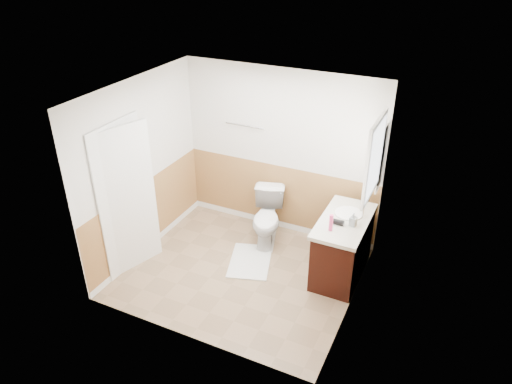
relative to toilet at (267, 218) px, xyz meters
The scene contains 32 objects.
floor 0.92m from the toilet, 90.26° to the right, with size 3.00×3.00×0.00m, color #8C7051.
ceiling 2.26m from the toilet, 90.26° to the right, with size 3.00×3.00×0.00m, color white.
wall_back 0.97m from the toilet, 90.46° to the left, with size 3.00×3.00×0.00m, color silver.
wall_front 2.30m from the toilet, 90.10° to the right, with size 3.00×3.00×0.00m, color silver.
wall_left 1.92m from the toilet, 150.94° to the right, with size 3.00×3.00×0.00m, color silver.
wall_right 1.91m from the toilet, 29.18° to the right, with size 3.00×3.00×0.00m, color silver.
wainscot_back 0.46m from the toilet, 90.48° to the left, with size 3.00×3.00×0.00m, color olive.
wainscot_front 2.13m from the toilet, 90.10° to the right, with size 3.00×3.00×0.00m, color olive.
wainscot_left 1.71m from the toilet, 150.74° to the right, with size 2.60×2.60×0.00m, color olive.
wainscot_right 1.71m from the toilet, 29.38° to the right, with size 2.60×2.60×0.00m, color olive.
toilet is the anchor object (origin of this frame).
bath_mat 0.69m from the toilet, 90.00° to the right, with size 0.55×0.80×0.02m, color white.
vanity_cabinet 1.24m from the toilet, 12.45° to the right, with size 0.55×1.10×0.80m, color black.
vanity_knob_left 0.99m from the toilet, 21.98° to the right, with size 0.03×0.03×0.03m, color #B4B5BB.
vanity_knob_right 0.94m from the toilet, 10.40° to the right, with size 0.03×0.03×0.03m, color #BBBCC2.
countertop 1.30m from the toilet, 12.55° to the right, with size 0.60×1.15×0.05m, color silver.
sink_basin 1.30m from the toilet, ahead, with size 0.36×0.36×0.02m, color white.
faucet 1.49m from the toilet, ahead, with size 0.02×0.02×0.14m, color silver.
lotion_bottle 1.38m from the toilet, 27.91° to the right, with size 0.05×0.05×0.22m, color #E33A7A.
soap_dispenser 1.48m from the toilet, 15.31° to the right, with size 0.08×0.08×0.18m, color gray.
hair_dryer_body 1.33m from the toilet, 19.82° to the right, with size 0.07×0.07×0.14m, color black.
hair_dryer_handle 1.29m from the toilet, 19.91° to the right, with size 0.03×0.03×0.07m, color black.
mirror_panel 1.89m from the toilet, 10.18° to the left, with size 0.02×0.35×0.90m, color silver.
window_frame 2.01m from the toilet, ahead, with size 0.04×0.80×1.00m, color white.
window_glass 2.02m from the toilet, ahead, with size 0.01×0.70×0.90m, color white.
door 2.00m from the toilet, 137.52° to the right, with size 0.05×0.80×2.04m, color white.
door_frame 2.06m from the toilet, 139.02° to the right, with size 0.02×0.92×2.10m, color white.
door_knob 1.74m from the toilet, 144.58° to the right, with size 0.06×0.06×0.06m, color silver.
towel_bar 1.39m from the toilet, 143.32° to the left, with size 0.02×0.02×0.62m, color silver.
tp_holder_bar 0.51m from the toilet, 104.81° to the left, with size 0.02×0.02×0.14m, color silver.
tp_roll 0.51m from the toilet, 104.81° to the left, with size 0.11×0.11×0.10m, color white.
tp_sheet 0.45m from the toilet, 104.81° to the left, with size 0.10×0.01×0.16m, color white.
Camera 1 is at (2.37, -4.54, 4.08)m, focal length 33.22 mm.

